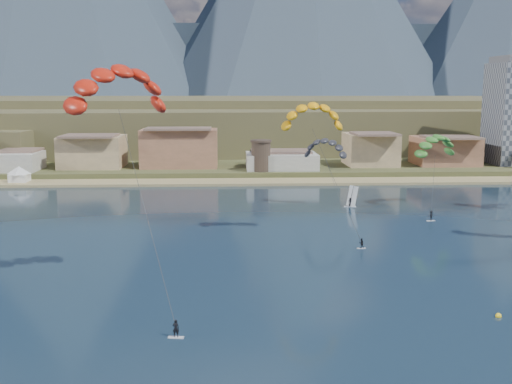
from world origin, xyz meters
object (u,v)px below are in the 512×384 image
watchtower (261,155)px  kitesurfer_green (436,143)px  kitesurfer_yellow (313,112)px  buoy (498,316)px  kitesurfer_red (118,82)px  windsurfer (351,200)px

watchtower → kitesurfer_green: (34.06, -42.25, 7.00)m
watchtower → kitesurfer_yellow: size_ratio=0.36×
kitesurfer_green → buoy: size_ratio=29.12×
buoy → kitesurfer_red: bearing=165.7°
kitesurfer_red → windsurfer: 69.12m
watchtower → windsurfer: 45.69m
watchtower → windsurfer: (16.65, -42.25, -4.97)m
kitesurfer_red → kitesurfer_yellow: 37.87m
watchtower → windsurfer: bearing=-68.5°
kitesurfer_green → buoy: 65.95m
windsurfer → kitesurfer_green: bearing=0.0°
windsurfer → buoy: size_ratio=6.62×
watchtower → buoy: size_ratio=12.91×
kitesurfer_yellow → watchtower: bearing=94.1°
kitesurfer_red → kitesurfer_yellow: (26.42, 26.74, -4.60)m
kitesurfer_red → windsurfer: bearing=53.9°
watchtower → windsurfer: size_ratio=1.95×
watchtower → kitesurfer_yellow: bearing=-85.9°
windsurfer → watchtower: bearing=111.5°
watchtower → windsurfer: watchtower is taller
kitesurfer_yellow → buoy: size_ratio=35.74×
kitesurfer_red → windsurfer: (38.25, 52.41, -23.82)m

